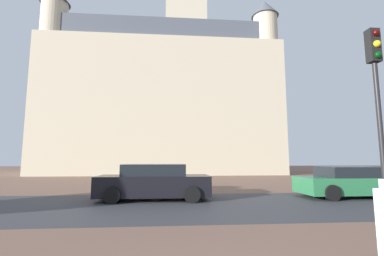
{
  "coord_description": "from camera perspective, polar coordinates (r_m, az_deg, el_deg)",
  "views": [
    {
      "loc": [
        -0.78,
        -1.53,
        1.63
      ],
      "look_at": [
        0.31,
        11.56,
        3.24
      ],
      "focal_mm": 24.32,
      "sensor_mm": 36.0,
      "label": 1
    }
  ],
  "objects": [
    {
      "name": "street_asphalt_strip",
      "position": [
        9.87,
        -0.15,
        -16.5
      ],
      "size": [
        120.0,
        6.01,
        0.0
      ],
      "primitive_type": "cube",
      "color": "#38383D",
      "rests_on": "ground_plane"
    },
    {
      "name": "car_black",
      "position": [
        11.08,
        -8.31,
        -11.71
      ],
      "size": [
        4.54,
        2.02,
        1.45
      ],
      "color": "black",
      "rests_on": "ground_plane"
    },
    {
      "name": "traffic_light_pole",
      "position": [
        8.31,
        35.51,
        7.44
      ],
      "size": [
        0.28,
        0.34,
        5.07
      ],
      "color": "black",
      "rests_on": "ground_plane"
    },
    {
      "name": "car_green",
      "position": [
        13.63,
        31.54,
        -10.1
      ],
      "size": [
        4.53,
        2.08,
        1.33
      ],
      "color": "#287042",
      "rests_on": "ground_plane"
    },
    {
      "name": "ground_plane",
      "position": [
        11.67,
        -0.9,
        -15.03
      ],
      "size": [
        120.0,
        120.0,
        0.0
      ],
      "primitive_type": "plane",
      "color": "brown"
    },
    {
      "name": "landmark_building",
      "position": [
        35.21,
        -5.72,
        5.98
      ],
      "size": [
        27.48,
        15.17,
        32.47
      ],
      "color": "beige",
      "rests_on": "ground_plane"
    }
  ]
}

